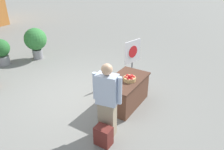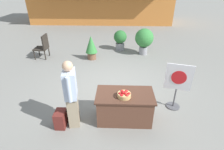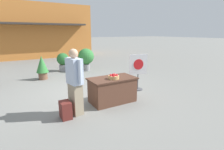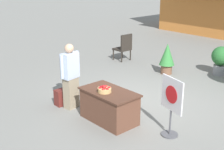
{
  "view_description": "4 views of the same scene",
  "coord_description": "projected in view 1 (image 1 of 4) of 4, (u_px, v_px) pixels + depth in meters",
  "views": [
    {
      "loc": [
        -3.94,
        -3.51,
        3.28
      ],
      "look_at": [
        0.58,
        -0.72,
        0.6
      ],
      "focal_mm": 35.0,
      "sensor_mm": 36.0,
      "label": 1
    },
    {
      "loc": [
        0.16,
        -4.67,
        3.08
      ],
      "look_at": [
        0.01,
        -0.55,
        0.84
      ],
      "focal_mm": 28.0,
      "sensor_mm": 36.0,
      "label": 2
    },
    {
      "loc": [
        -2.17,
        -5.51,
        2.04
      ],
      "look_at": [
        0.33,
        -1.28,
        0.83
      ],
      "focal_mm": 28.0,
      "sensor_mm": 36.0,
      "label": 3
    },
    {
      "loc": [
        5.28,
        -5.6,
        3.32
      ],
      "look_at": [
        0.14,
        -1.02,
        1.01
      ],
      "focal_mm": 50.0,
      "sensor_mm": 36.0,
      "label": 4
    }
  ],
  "objects": [
    {
      "name": "person_visitor",
      "position": [
        107.0,
        101.0,
        4.38
      ],
      "size": [
        0.33,
        0.6,
        1.66
      ],
      "rotation": [
        0.0,
        0.0,
        0.18
      ],
      "color": "gray",
      "rests_on": "ground_plane"
    },
    {
      "name": "poster_board",
      "position": [
        132.0,
        58.0,
        6.73
      ],
      "size": [
        0.65,
        0.36,
        1.28
      ],
      "rotation": [
        0.0,
        0.0,
        -1.83
      ],
      "color": "#4C4C51",
      "rests_on": "ground_plane"
    },
    {
      "name": "apple_basket",
      "position": [
        130.0,
        78.0,
        5.34
      ],
      "size": [
        0.31,
        0.31,
        0.16
      ],
      "color": "tan",
      "rests_on": "display_table"
    },
    {
      "name": "display_table",
      "position": [
        125.0,
        92.0,
        5.61
      ],
      "size": [
        1.37,
        0.77,
        0.74
      ],
      "color": "brown",
      "rests_on": "ground_plane"
    },
    {
      "name": "potted_plant_near_left",
      "position": [
        1.0,
        50.0,
        7.81
      ],
      "size": [
        0.63,
        0.63,
        0.96
      ],
      "color": "gray",
      "rests_on": "ground_plane"
    },
    {
      "name": "potted_plant_far_left",
      "position": [
        36.0,
        40.0,
        8.28
      ],
      "size": [
        0.84,
        0.84,
        1.2
      ],
      "color": "gray",
      "rests_on": "ground_plane"
    },
    {
      "name": "ground_plane",
      "position": [
        79.0,
        96.0,
        6.12
      ],
      "size": [
        120.0,
        120.0,
        0.0
      ],
      "primitive_type": "plane",
      "color": "slate"
    },
    {
      "name": "backpack",
      "position": [
        103.0,
        136.0,
        4.39
      ],
      "size": [
        0.24,
        0.34,
        0.42
      ],
      "color": "maroon",
      "rests_on": "ground_plane"
    }
  ]
}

